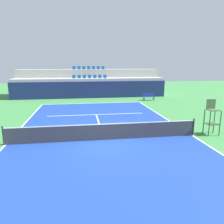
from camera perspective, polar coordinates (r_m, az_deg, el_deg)
ground_plane at (r=12.53m, az=-2.01°, el=-7.47°), size 80.00×80.00×0.00m
court_surface at (r=12.53m, az=-2.01°, el=-7.45°), size 11.00×24.00×0.01m
baseline_far at (r=24.07m, az=-5.26°, el=2.34°), size 11.00×0.10×0.00m
sideline_left at (r=13.13m, az=-26.61°, el=-7.86°), size 0.10×24.00×0.00m
sideline_right at (r=14.18m, az=20.57°, el=-5.83°), size 0.10×24.00×0.00m
service_line_far at (r=18.64m, az=-4.26°, el=-0.69°), size 8.26×0.10×0.00m
centre_service_line at (r=15.56m, az=-3.36°, el=-3.40°), size 0.10×6.40×0.00m
back_wall at (r=27.72m, az=-5.78°, el=5.90°), size 19.85×0.30×2.13m
stands_tier_lower at (r=29.04m, az=-5.92°, el=6.55°), size 19.85×2.40×2.48m
stands_tier_upper at (r=31.38m, az=-6.16°, el=8.01°), size 19.85×2.40×3.57m
seating_row_lower at (r=29.02m, az=-5.99°, el=9.24°), size 4.58×0.44×0.44m
seating_row_upper at (r=31.37m, az=-6.25°, el=11.50°), size 4.58×0.44×0.44m
tennis_net at (r=12.37m, az=-2.03°, el=-5.26°), size 11.08×0.08×1.07m
umpire_chair at (r=14.56m, az=25.13°, el=-0.96°), size 0.76×0.66×2.20m
player_bench at (r=26.35m, az=9.76°, el=4.20°), size 1.50×0.40×0.85m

